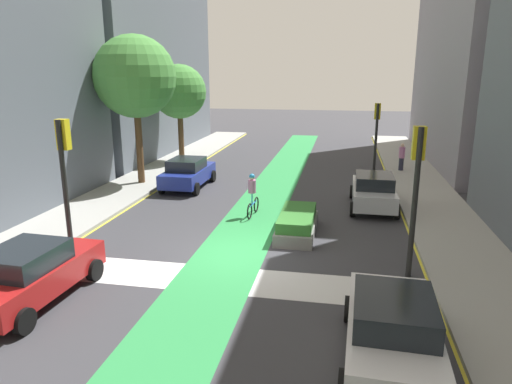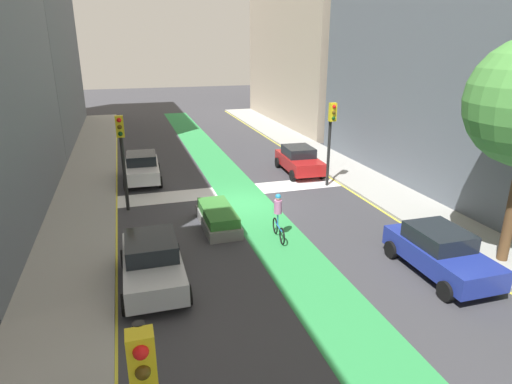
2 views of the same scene
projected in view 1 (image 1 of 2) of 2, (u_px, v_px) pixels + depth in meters
name	position (u px, v px, depth m)	size (l,w,h in m)	color
ground_plane	(237.00, 254.00, 15.55)	(120.00, 120.00, 0.00)	#38383D
bike_lane_paint	(231.00, 253.00, 15.59)	(2.40, 60.00, 0.01)	#2D8C47
crosswalk_band	(222.00, 279.00, 13.65)	(12.00, 1.80, 0.01)	silver
sidewalk_left	(37.00, 237.00, 16.88)	(3.00, 60.00, 0.15)	#9E9E99
curb_stripe_left	(75.00, 242.00, 16.62)	(0.16, 60.00, 0.01)	yellow
sidewalk_right	(475.00, 269.00, 14.18)	(3.00, 60.00, 0.15)	#9E9E99
curb_stripe_right	(424.00, 267.00, 14.47)	(0.16, 60.00, 0.01)	yellow
traffic_signal_near_right	(417.00, 174.00, 13.16)	(0.35, 0.52, 4.48)	black
traffic_signal_near_left	(65.00, 164.00, 14.41)	(0.35, 0.52, 4.54)	black
traffic_signal_far_right	(377.00, 124.00, 27.70)	(0.35, 0.52, 4.11)	black
car_white_right_near	(392.00, 329.00, 9.56)	(2.15, 4.27, 1.57)	silver
car_blue_left_far	(188.00, 173.00, 24.22)	(2.04, 4.21, 1.57)	navy
car_silver_right_far	(374.00, 191.00, 20.56)	(2.04, 4.21, 1.57)	#B2B7BF
car_red_left_near	(30.00, 273.00, 12.18)	(2.18, 4.28, 1.57)	#A51919
cyclist_in_lane	(252.00, 194.00, 19.36)	(0.32, 1.73, 1.86)	black
pedestrian_sidewalk_right_a	(402.00, 157.00, 27.74)	(0.34, 0.34, 1.64)	#262638
street_tree_near	(135.00, 77.00, 23.54)	(4.20, 4.20, 7.64)	brown
street_tree_far	(179.00, 92.00, 29.91)	(3.49, 3.49, 6.27)	brown
median_planter	(297.00, 223.00, 17.40)	(1.37, 3.37, 0.85)	slate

